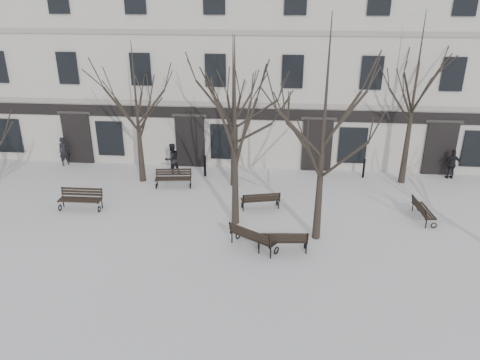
# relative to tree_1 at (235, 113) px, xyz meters

# --- Properties ---
(ground) EXTENTS (100.00, 100.00, 0.00)m
(ground) POSITION_rel_tree_1_xyz_m (0.34, -1.41, -4.91)
(ground) COLOR silver
(ground) RESTS_ON ground
(building) EXTENTS (40.40, 10.20, 11.40)m
(building) POSITION_rel_tree_1_xyz_m (0.34, 11.55, 0.61)
(building) COLOR #B5B1A7
(building) RESTS_ON ground
(tree_1) EXTENTS (5.50, 5.50, 7.85)m
(tree_1) POSITION_rel_tree_1_xyz_m (0.00, 0.00, 0.00)
(tree_1) COLOR black
(tree_1) RESTS_ON ground
(tree_2) EXTENTS (6.14, 6.14, 8.77)m
(tree_2) POSITION_rel_tree_1_xyz_m (3.42, -0.99, 0.58)
(tree_2) COLOR black
(tree_2) RESTS_ON ground
(tree_4) EXTENTS (5.03, 5.03, 7.18)m
(tree_4) POSITION_rel_tree_1_xyz_m (-5.31, 4.19, -0.42)
(tree_4) COLOR black
(tree_4) RESTS_ON ground
(tree_5) EXTENTS (5.25, 5.25, 7.50)m
(tree_5) POSITION_rel_tree_1_xyz_m (-0.48, 4.06, -0.22)
(tree_5) COLOR black
(tree_5) RESTS_ON ground
(tree_6) EXTENTS (5.96, 5.96, 8.52)m
(tree_6) POSITION_rel_tree_1_xyz_m (8.21, 5.18, 0.42)
(tree_6) COLOR black
(tree_6) RESTS_ON ground
(bench_0) EXTENTS (1.96, 0.73, 0.98)m
(bench_0) POSITION_rel_tree_1_xyz_m (-7.19, 0.70, -4.38)
(bench_0) COLOR black
(bench_0) RESTS_ON ground
(bench_1) EXTENTS (1.97, 0.86, 0.97)m
(bench_1) POSITION_rel_tree_1_xyz_m (2.04, -2.22, -4.38)
(bench_1) COLOR black
(bench_1) RESTS_ON ground
(bench_2) EXTENTS (2.02, 1.65, 1.00)m
(bench_2) POSITION_rel_tree_1_xyz_m (0.89, -2.11, -4.37)
(bench_2) COLOR black
(bench_2) RESTS_ON ground
(bench_3) EXTENTS (1.87, 0.86, 0.91)m
(bench_3) POSITION_rel_tree_1_xyz_m (-3.51, 3.58, -4.41)
(bench_3) COLOR black
(bench_3) RESTS_ON ground
(bench_4) EXTENTS (1.83, 1.02, 0.88)m
(bench_4) POSITION_rel_tree_1_xyz_m (1.03, 1.42, -4.43)
(bench_4) COLOR black
(bench_4) RESTS_ON ground
(bench_5) EXTENTS (0.79, 1.75, 0.85)m
(bench_5) POSITION_rel_tree_1_xyz_m (8.14, 1.02, -4.44)
(bench_5) COLOR black
(bench_5) RESTS_ON ground
(bollard_a) EXTENTS (0.15, 0.15, 1.20)m
(bollard_a) POSITION_rel_tree_1_xyz_m (-2.15, 5.13, -4.27)
(bollard_a) COLOR black
(bollard_a) RESTS_ON ground
(bollard_b) EXTENTS (0.14, 0.14, 1.06)m
(bollard_b) POSITION_rel_tree_1_xyz_m (6.31, 5.67, -4.34)
(bollard_b) COLOR black
(bollard_b) RESTS_ON ground
(pedestrian_a) EXTENTS (0.71, 0.70, 1.64)m
(pedestrian_a) POSITION_rel_tree_1_xyz_m (-10.34, 6.05, -4.91)
(pedestrian_a) COLOR black
(pedestrian_a) RESTS_ON ground
(pedestrian_b) EXTENTS (1.07, 1.06, 1.73)m
(pedestrian_b) POSITION_rel_tree_1_xyz_m (-3.95, 5.26, -4.91)
(pedestrian_b) COLOR black
(pedestrian_b) RESTS_ON ground
(pedestrian_c) EXTENTS (0.96, 0.45, 1.60)m
(pedestrian_c) POSITION_rel_tree_1_xyz_m (10.91, 5.97, -4.91)
(pedestrian_c) COLOR black
(pedestrian_c) RESTS_ON ground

